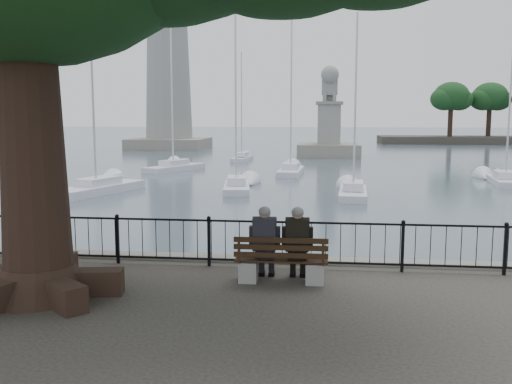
# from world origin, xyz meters

# --- Properties ---
(harbor) EXTENTS (260.00, 260.00, 1.20)m
(harbor) POSITION_xyz_m (0.00, 3.00, -0.50)
(harbor) COLOR slate
(harbor) RESTS_ON ground
(railing) EXTENTS (22.06, 0.06, 1.00)m
(railing) POSITION_xyz_m (0.00, 2.50, 0.56)
(railing) COLOR black
(railing) RESTS_ON ground
(bench) EXTENTS (1.77, 0.54, 0.93)m
(bench) POSITION_xyz_m (0.61, 1.47, 0.32)
(bench) COLOR gray
(bench) RESTS_ON ground
(person_left) EXTENTS (0.43, 0.73, 1.48)m
(person_left) POSITION_xyz_m (0.29, 1.56, 0.68)
(person_left) COLOR black
(person_left) RESTS_ON ground
(person_right) EXTENTS (0.43, 0.73, 1.48)m
(person_right) POSITION_xyz_m (0.91, 1.57, 0.68)
(person_right) COLOR black
(person_right) RESTS_ON ground
(lighthouse) EXTENTS (9.30, 9.30, 28.69)m
(lighthouse) POSITION_xyz_m (-18.00, 62.00, 11.01)
(lighthouse) COLOR slate
(lighthouse) RESTS_ON ground
(lion_monument) EXTENTS (6.28, 6.28, 9.19)m
(lion_monument) POSITION_xyz_m (2.00, 49.93, 1.32)
(lion_monument) COLOR slate
(lion_monument) RESTS_ON ground
(sailboat_a) EXTENTS (3.49, 6.40, 10.79)m
(sailboat_a) POSITION_xyz_m (-10.65, 20.31, -0.70)
(sailboat_a) COLOR silver
(sailboat_a) RESTS_ON ground
(sailboat_b) EXTENTS (2.04, 5.12, 11.02)m
(sailboat_b) POSITION_xyz_m (-3.35, 22.09, -0.66)
(sailboat_b) COLOR silver
(sailboat_b) RESTS_ON ground
(sailboat_c) EXTENTS (1.63, 4.98, 9.36)m
(sailboat_c) POSITION_xyz_m (2.96, 20.40, -0.70)
(sailboat_c) COLOR silver
(sailboat_c) RESTS_ON ground
(sailboat_d) EXTENTS (1.98, 5.13, 9.38)m
(sailboat_d) POSITION_xyz_m (12.44, 27.09, -0.70)
(sailboat_d) COLOR silver
(sailboat_d) RESTS_ON ground
(sailboat_e) EXTENTS (3.82, 5.84, 11.97)m
(sailboat_e) POSITION_xyz_m (-9.80, 33.07, -0.66)
(sailboat_e) COLOR silver
(sailboat_e) RESTS_ON ground
(sailboat_f) EXTENTS (1.75, 5.51, 11.17)m
(sailboat_f) POSITION_xyz_m (-0.86, 31.47, -0.67)
(sailboat_f) COLOR silver
(sailboat_f) RESTS_ON ground
(sailboat_h) EXTENTS (1.55, 4.74, 10.01)m
(sailboat_h) POSITION_xyz_m (-6.05, 43.31, -0.68)
(sailboat_h) COLOR silver
(sailboat_h) RESTS_ON ground
(far_shore) EXTENTS (30.00, 8.60, 9.18)m
(far_shore) POSITION_xyz_m (25.54, 79.46, 3.00)
(far_shore) COLOR #2D2923
(far_shore) RESTS_ON ground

